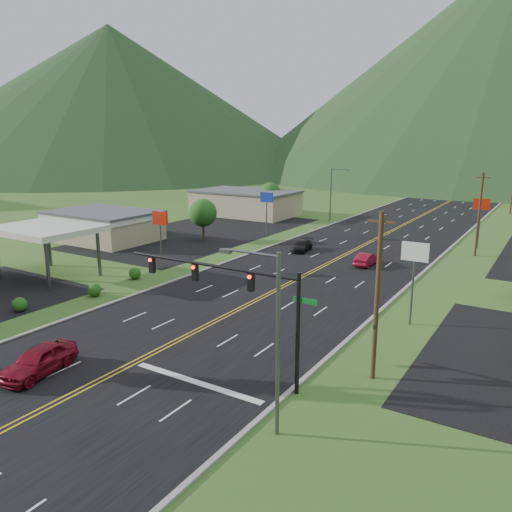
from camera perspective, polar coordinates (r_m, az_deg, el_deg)
The scene contains 18 objects.
traffic_signal at distance 28.79m, azimuth -2.29°, elevation -4.00°, with size 13.10×0.43×7.00m.
streetlight_east at distance 23.30m, azimuth 1.83°, elevation -8.66°, with size 3.28×0.25×9.00m.
streetlight_west at distance 86.05m, azimuth 8.75°, elevation 7.39°, with size 3.28×0.25×9.00m.
gas_canopy at distance 54.38m, azimuth -22.88°, elevation 2.74°, with size 10.00×8.00×5.30m.
building_west_mid at distance 72.31m, azimuth -17.06°, elevation 3.51°, with size 14.40×10.40×4.10m.
building_west_far at distance 92.29m, azimuth -1.21°, elevation 6.11°, with size 18.40×11.40×4.50m.
pole_sign_west_a at distance 53.57m, azimuth -10.89°, elevation 3.60°, with size 2.00×0.18×6.40m.
pole_sign_west_b at distance 71.12m, azimuth 1.22°, elevation 6.21°, with size 2.00×0.18×6.40m.
pole_sign_east_a at distance 38.82m, azimuth 17.66°, elevation -0.47°, with size 2.00×0.18×6.40m.
pole_sign_east_b at distance 69.87m, azimuth 24.32°, elevation 4.90°, with size 2.00×0.18×6.40m.
tree_west_a at distance 68.89m, azimuth -6.09°, elevation 4.93°, with size 3.84×3.84×5.82m.
tree_west_b at distance 93.92m, azimuth 1.67°, elevation 7.24°, with size 3.84×3.84×5.82m.
utility_pole_a at distance 29.37m, azimuth 13.68°, elevation -4.44°, with size 1.60×0.28×10.00m.
utility_pole_b at distance 64.88m, azimuth 24.14°, elevation 4.42°, with size 1.60×0.28×10.00m.
mountain_nw at distance 232.43m, azimuth -16.14°, elevation 16.84°, with size 190.00×190.00×60.00m, color #1E401D.
car_red_near at distance 33.27m, azimuth -23.60°, elevation -10.93°, with size 2.04×5.06×1.72m, color maroon.
car_dark_mid at distance 62.91m, azimuth 5.27°, elevation 1.14°, with size 1.82×4.49×1.30m, color black.
car_red_far at distance 56.91m, azimuth 12.51°, elevation -0.37°, with size 1.50×4.29×1.41m, color maroon.
Camera 1 is at (21.94, -8.72, 13.92)m, focal length 35.00 mm.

